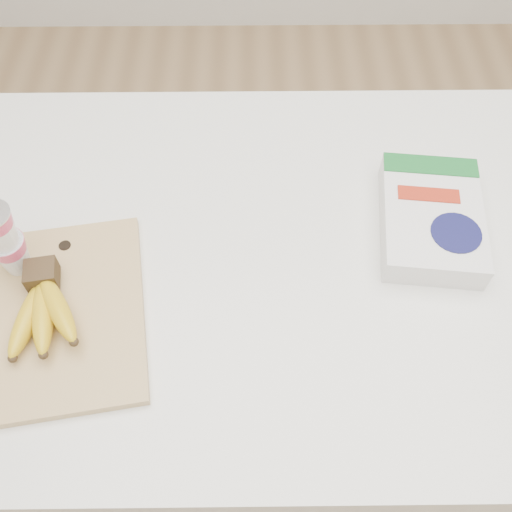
{
  "coord_description": "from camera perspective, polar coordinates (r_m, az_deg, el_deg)",
  "views": [
    {
      "loc": [
        -0.06,
        -0.55,
        1.7
      ],
      "look_at": [
        -0.05,
        -0.04,
        0.95
      ],
      "focal_mm": 40.0,
      "sensor_mm": 36.0,
      "label": 1
    }
  ],
  "objects": [
    {
      "name": "cereal_box",
      "position": [
        1.01,
        17.11,
        3.64
      ],
      "size": [
        0.19,
        0.26,
        0.05
      ],
      "rotation": [
        0.0,
        0.0,
        -0.11
      ],
      "color": "white",
      "rests_on": "table"
    },
    {
      "name": "bananas",
      "position": [
        0.92,
        -20.56,
        -4.88
      ],
      "size": [
        0.12,
        0.17,
        0.05
      ],
      "color": "#382816",
      "rests_on": "cutting_board"
    },
    {
      "name": "yogurt_stack",
      "position": [
        0.94,
        -23.87,
        1.49
      ],
      "size": [
        0.06,
        0.06,
        0.14
      ],
      "color": "white",
      "rests_on": "cutting_board"
    },
    {
      "name": "table",
      "position": [
        1.36,
        2.14,
        -10.39
      ],
      "size": [
        1.21,
        0.81,
        0.91
      ],
      "primitive_type": "cube",
      "color": "white",
      "rests_on": "ground"
    },
    {
      "name": "cutting_board",
      "position": [
        0.94,
        -18.59,
        -5.48
      ],
      "size": [
        0.29,
        0.36,
        0.02
      ],
      "primitive_type": "cube",
      "rotation": [
        0.0,
        0.0,
        0.16
      ],
      "color": "tan",
      "rests_on": "table"
    },
    {
      "name": "room",
      "position": [
        0.65,
        4.78,
        23.49
      ],
      "size": [
        4.0,
        4.0,
        4.0
      ],
      "color": "tan",
      "rests_on": "ground"
    }
  ]
}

